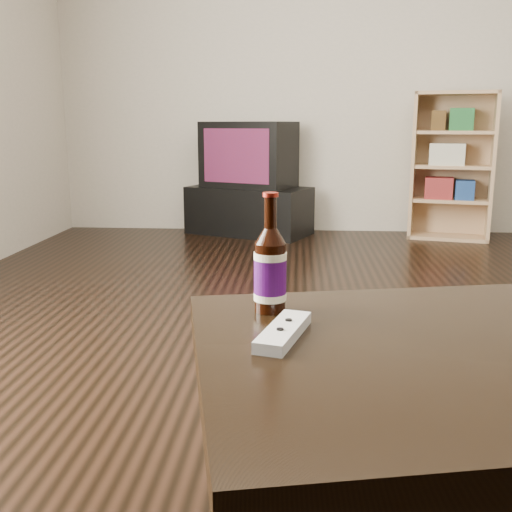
# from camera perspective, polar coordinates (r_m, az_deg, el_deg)

# --- Properties ---
(floor) EXTENTS (5.00, 6.00, 0.01)m
(floor) POSITION_cam_1_polar(r_m,az_deg,el_deg) (2.27, 17.64, -11.10)
(floor) COLOR black
(floor) RESTS_ON ground
(wall_back) EXTENTS (5.00, 0.02, 2.70)m
(wall_back) POSITION_cam_1_polar(r_m,az_deg,el_deg) (5.08, 10.56, 17.56)
(wall_back) COLOR beige
(wall_back) RESTS_ON ground
(tv_stand) EXTENTS (1.07, 0.82, 0.38)m
(tv_stand) POSITION_cam_1_polar(r_m,az_deg,el_deg) (4.89, -0.66, 4.36)
(tv_stand) COLOR black
(tv_stand) RESTS_ON floor
(tv) EXTENTS (0.80, 0.67, 0.52)m
(tv) POSITION_cam_1_polar(r_m,az_deg,el_deg) (4.85, -0.68, 9.62)
(tv) COLOR black
(tv) RESTS_ON tv_stand
(bookshelf) EXTENTS (0.65, 0.41, 1.12)m
(bookshelf) POSITION_cam_1_polar(r_m,az_deg,el_deg) (4.90, 18.11, 8.38)
(bookshelf) COLOR tan
(bookshelf) RESTS_ON floor
(beer_bottle) EXTENTS (0.09, 0.09, 0.25)m
(beer_bottle) POSITION_cam_1_polar(r_m,az_deg,el_deg) (1.26, 1.36, -1.37)
(beer_bottle) COLOR black
(beer_bottle) RESTS_ON coffee_table
(remote) EXTENTS (0.11, 0.21, 0.03)m
(remote) POSITION_cam_1_polar(r_m,az_deg,el_deg) (1.13, 2.64, -7.22)
(remote) COLOR #BCBDBE
(remote) RESTS_ON coffee_table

